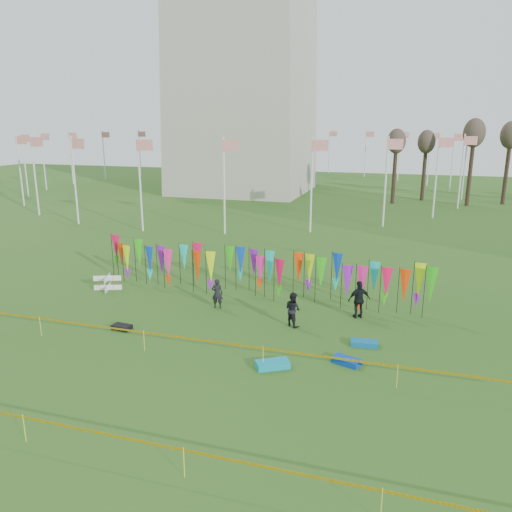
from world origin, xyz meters
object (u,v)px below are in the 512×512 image
(person_left, at_px, (217,293))
(kite_bag_blue, at_px, (346,361))
(kite_bag_black, at_px, (122,327))
(kite_bag_turquoise, at_px, (273,364))
(person_mid, at_px, (293,309))
(box_kite, at_px, (108,283))
(person_right, at_px, (359,300))
(kite_bag_teal, at_px, (364,343))

(person_left, relative_size, kite_bag_blue, 1.43)
(kite_bag_black, bearing_deg, kite_bag_turquoise, -11.50)
(person_left, bearing_deg, kite_bag_turquoise, 115.78)
(person_left, bearing_deg, person_mid, 151.36)
(person_left, distance_m, person_mid, 4.29)
(person_left, relative_size, person_mid, 0.96)
(box_kite, xyz_separation_m, kite_bag_black, (3.71, -4.57, -0.33))
(person_right, relative_size, kite_bag_teal, 1.65)
(box_kite, height_order, person_left, person_left)
(kite_bag_turquoise, distance_m, kite_bag_black, 7.64)
(kite_bag_turquoise, height_order, kite_bag_teal, kite_bag_turquoise)
(person_left, height_order, person_right, person_right)
(box_kite, height_order, kite_bag_teal, box_kite)
(kite_bag_blue, bearing_deg, kite_bag_turquoise, -156.64)
(person_right, bearing_deg, box_kite, -27.91)
(person_mid, bearing_deg, box_kite, 22.48)
(box_kite, xyz_separation_m, person_left, (6.86, -0.77, 0.33))
(person_left, distance_m, kite_bag_blue, 8.17)
(box_kite, relative_size, kite_bag_blue, 0.81)
(box_kite, distance_m, person_right, 13.79)
(person_left, distance_m, kite_bag_turquoise, 6.90)
(person_right, distance_m, kite_bag_blue, 5.01)
(person_right, relative_size, kite_bag_black, 2.13)
(person_mid, distance_m, kite_bag_teal, 3.63)
(kite_bag_turquoise, bearing_deg, kite_bag_teal, 43.64)
(person_mid, xyz_separation_m, person_right, (2.79, 1.90, 0.12))
(person_mid, relative_size, kite_bag_blue, 1.50)
(kite_bag_blue, distance_m, kite_bag_teal, 1.93)
(person_left, xyz_separation_m, person_mid, (4.14, -1.12, 0.04))
(kite_bag_turquoise, bearing_deg, kite_bag_blue, 23.36)
(person_left, distance_m, kite_bag_black, 4.97)
(person_mid, bearing_deg, kite_bag_blue, 165.33)
(kite_bag_black, bearing_deg, kite_bag_teal, 7.94)
(person_left, height_order, kite_bag_blue, person_left)
(kite_bag_black, distance_m, kite_bag_teal, 10.75)
(box_kite, distance_m, kite_bag_blue, 14.71)
(person_left, height_order, kite_bag_turquoise, person_left)
(kite_bag_teal, bearing_deg, box_kite, 167.88)
(person_right, xyz_separation_m, kite_bag_black, (-10.07, -4.57, -0.82))
(person_left, xyz_separation_m, kite_bag_black, (-3.14, -3.80, -0.67))
(person_mid, xyz_separation_m, kite_bag_blue, (2.86, -3.05, -0.69))
(box_kite, bearing_deg, kite_bag_black, -50.90)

